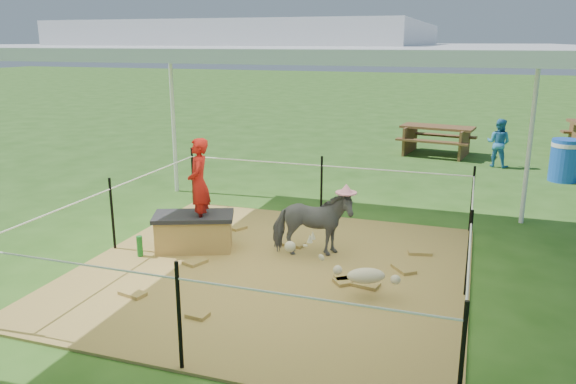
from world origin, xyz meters
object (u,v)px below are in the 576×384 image
(distant_person, at_px, (498,143))
(woman, at_px, (198,176))
(picnic_table_near, at_px, (437,140))
(straw_bale, at_px, (194,234))
(trash_barrel, at_px, (564,160))
(green_bottle, at_px, (140,246))
(pony, at_px, (312,224))
(foal, at_px, (366,273))

(distant_person, bearing_deg, woman, 79.58)
(woman, relative_size, distant_person, 1.09)
(picnic_table_near, bearing_deg, straw_bale, -99.23)
(trash_barrel, xyz_separation_m, picnic_table_near, (-2.60, 1.95, -0.07))
(green_bottle, distance_m, pony, 2.24)
(woman, bearing_deg, picnic_table_near, 140.84)
(distant_person, bearing_deg, foal, 97.70)
(woman, xyz_separation_m, green_bottle, (-0.65, -0.45, -0.88))
(foal, bearing_deg, pony, 110.52)
(picnic_table_near, bearing_deg, trash_barrel, -27.82)
(woman, distance_m, trash_barrel, 7.74)
(woman, relative_size, trash_barrel, 1.38)
(woman, distance_m, distant_person, 7.84)
(woman, distance_m, picnic_table_near, 8.18)
(green_bottle, bearing_deg, trash_barrel, 47.67)
(green_bottle, relative_size, distant_person, 0.25)
(foal, relative_size, trash_barrel, 1.19)
(green_bottle, distance_m, picnic_table_near, 8.79)
(pony, relative_size, trash_barrel, 1.20)
(straw_bale, relative_size, foal, 0.97)
(straw_bale, relative_size, pony, 0.96)
(trash_barrel, relative_size, distant_person, 0.79)
(straw_bale, bearing_deg, foal, -16.26)
(straw_bale, distance_m, distant_person, 7.88)
(pony, bearing_deg, foal, -154.44)
(green_bottle, bearing_deg, foal, -4.99)
(trash_barrel, height_order, distant_person, distant_person)
(woman, bearing_deg, distant_person, 128.95)
(picnic_table_near, xyz_separation_m, distant_person, (1.39, -0.96, 0.18))
(pony, relative_size, picnic_table_near, 0.59)
(straw_bale, distance_m, woman, 0.81)
(straw_bale, bearing_deg, picnic_table_near, 71.77)
(trash_barrel, bearing_deg, distant_person, 140.95)
(pony, bearing_deg, picnic_table_near, -24.33)
(pony, height_order, foal, pony)
(straw_bale, height_order, green_bottle, straw_bale)
(pony, bearing_deg, trash_barrel, -49.73)
(green_bottle, height_order, foal, foal)
(distant_person, bearing_deg, green_bottle, 77.27)
(straw_bale, distance_m, trash_barrel, 7.78)
(foal, distance_m, picnic_table_near, 8.48)
(green_bottle, distance_m, distant_person, 8.55)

